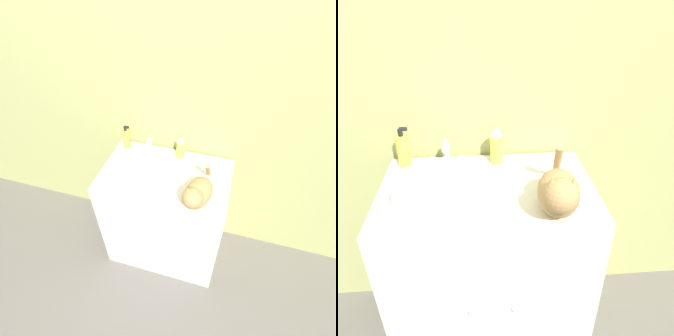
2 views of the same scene
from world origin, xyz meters
TOP-DOWN VIEW (x-y plane):
  - ground_plane at (0.00, 0.00)m, footprint 8.00×8.00m
  - wall_back at (0.00, 0.57)m, footprint 6.00×0.05m
  - vanity_cabinet at (0.00, 0.26)m, footprint 0.85×0.54m
  - sink_basin at (-0.17, 0.24)m, footprint 0.40×0.40m
  - faucet at (-0.17, 0.45)m, footprint 0.16×0.11m
  - cat at (0.24, 0.09)m, footprint 0.19×0.35m
  - soap_bottle at (-0.35, 0.46)m, footprint 0.06×0.06m
  - spray_bottle at (0.05, 0.46)m, footprint 0.06×0.06m

SIDE VIEW (x-z plane):
  - ground_plane at x=0.00m, z-range 0.00..0.00m
  - vanity_cabinet at x=0.00m, z-range 0.00..0.89m
  - sink_basin at x=-0.17m, z-range 0.89..0.94m
  - faucet at x=-0.17m, z-range 0.89..1.01m
  - soap_bottle at x=-0.35m, z-range 0.88..1.06m
  - spray_bottle at x=0.05m, z-range 0.89..1.06m
  - cat at x=0.24m, z-range 0.88..1.08m
  - wall_back at x=0.00m, z-range 0.00..2.50m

